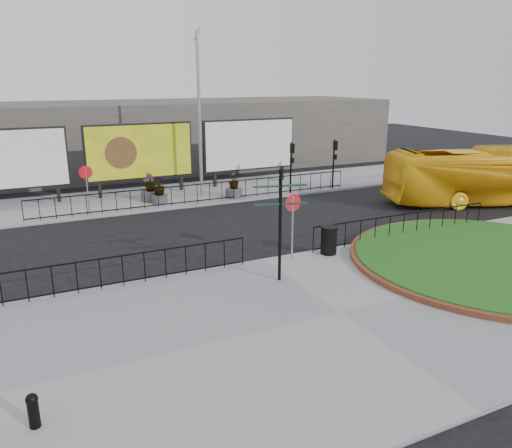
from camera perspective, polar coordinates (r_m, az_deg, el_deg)
ground at (r=18.94m, az=0.86°, el=-4.31°), size 90.00×90.00×0.00m
pavement_near at (r=14.99m, az=9.60°, el=-10.11°), size 30.00×10.00×0.12m
pavement_far at (r=29.70m, az=-9.59°, el=3.23°), size 44.00×6.00×0.12m
brick_edge at (r=20.52m, az=25.38°, el=-3.68°), size 10.40×10.40×0.18m
grass_lawn at (r=20.52m, az=25.39°, el=-3.62°), size 10.00×10.00×0.22m
railing_near_left at (r=16.77m, az=-17.38°, el=-5.44°), size 10.00×0.10×1.10m
railing_near_right at (r=22.06m, az=16.50°, el=-0.16°), size 9.00×0.10×1.10m
railing_far at (r=27.35m, az=-6.02°, el=3.56°), size 18.00×0.10×1.10m
speed_sign_far at (r=25.85m, az=-18.82°, el=4.85°), size 0.64×0.07×2.47m
speed_sign_near at (r=18.48m, az=4.21°, el=1.36°), size 0.64×0.07×2.47m
billboard_left at (r=29.10m, az=-26.76°, el=6.54°), size 6.20×0.31×4.10m
billboard_mid at (r=29.80m, az=-13.15°, el=8.05°), size 6.20×0.31×4.10m
billboard_right at (r=32.06m, az=-0.74°, el=9.03°), size 6.20×0.31×4.10m
lamp_post at (r=28.52m, az=-6.49°, el=12.51°), size 0.74×0.18×9.23m
signal_pole_a at (r=29.39m, az=4.08°, el=7.33°), size 0.22×0.26×3.00m
signal_pole_b at (r=30.98m, az=8.94°, el=7.64°), size 0.22×0.26×3.00m
building_backdrop at (r=38.89m, az=-14.03°, el=9.69°), size 40.00×10.00×5.00m
fingerpost_sign at (r=16.25m, az=2.78°, el=1.12°), size 1.78×0.70×3.81m
bollard at (r=11.16m, az=-24.13°, el=-18.73°), size 0.24×0.24×0.74m
litter_bin at (r=19.45m, az=8.33°, el=-1.82°), size 0.66×0.66×1.10m
bus at (r=30.09m, az=24.98°, el=4.99°), size 11.34×6.17×3.09m
planter_a at (r=28.25m, az=-11.98°, el=3.65°), size 1.08×1.08×1.55m
planter_b at (r=27.57m, az=-11.00°, el=3.65°), size 0.88×0.88×1.56m
planter_c at (r=28.48m, az=-2.54°, el=4.11°), size 0.99×0.99×1.50m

